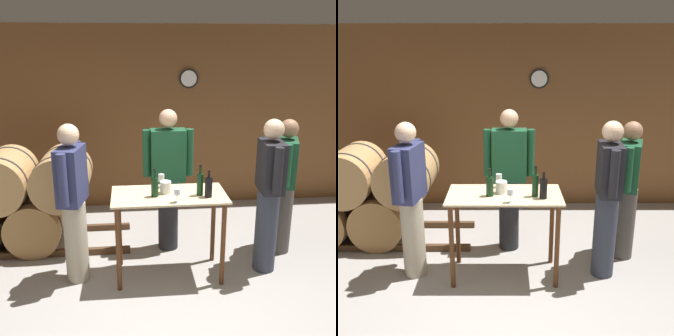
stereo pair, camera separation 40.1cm
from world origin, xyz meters
TOP-DOWN VIEW (x-y plane):
  - ground_plane at (0.00, 0.00)m, footprint 14.00×14.00m
  - back_wall at (0.00, 2.59)m, footprint 8.40×0.08m
  - barrel_rack at (-1.75, 1.36)m, footprint 2.93×0.82m
  - tasting_table at (-0.03, 0.52)m, footprint 1.18×0.61m
  - wine_bottle_far_left at (-0.18, 0.47)m, footprint 0.07×0.07m
  - wine_bottle_left at (0.28, 0.46)m, footprint 0.07×0.07m
  - wine_bottle_center at (0.35, 0.41)m, footprint 0.08×0.08m
  - wine_glass_near_left at (-0.10, 0.73)m, footprint 0.07×0.07m
  - wine_glass_near_center at (0.02, 0.29)m, footprint 0.06×0.06m
  - ice_bucket at (-0.07, 0.56)m, footprint 0.12×0.12m
  - person_host at (-1.01, 0.53)m, footprint 0.29×0.58m
  - person_visitor_with_scarf at (1.36, 0.92)m, footprint 0.34×0.56m
  - person_visitor_bearded at (1.03, 0.53)m, footprint 0.25×0.59m
  - person_visitor_near_door at (0.02, 1.13)m, footprint 0.59×0.24m

SIDE VIEW (x-z plane):
  - ground_plane at x=0.00m, z-range 0.00..0.00m
  - barrel_rack at x=-1.75m, z-range -0.02..1.20m
  - tasting_table at x=-0.03m, z-range 0.27..1.21m
  - person_visitor_with_scarf at x=1.36m, z-range 0.04..1.66m
  - person_host at x=-1.01m, z-range 0.05..1.73m
  - person_visitor_bearded at x=1.03m, z-range 0.05..1.74m
  - person_visitor_near_door at x=0.02m, z-range 0.05..1.77m
  - ice_bucket at x=-0.07m, z-range 0.93..1.06m
  - wine_glass_near_center at x=0.02m, z-range 0.97..1.11m
  - wine_glass_near_left at x=-0.10m, z-range 0.97..1.11m
  - wine_bottle_center at x=0.35m, z-range 0.91..1.18m
  - wine_bottle_far_left at x=-0.18m, z-range 0.90..1.19m
  - wine_bottle_left at x=0.28m, z-range 0.90..1.22m
  - back_wall at x=0.00m, z-range 0.00..2.70m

